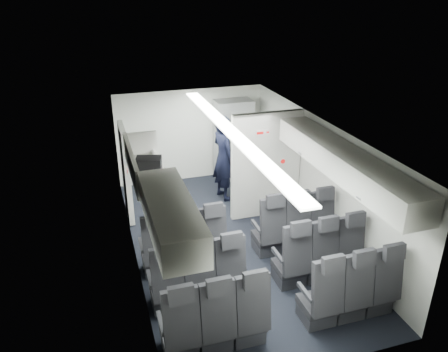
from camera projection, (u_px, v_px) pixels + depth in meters
cabin_shell at (231, 186)px, 7.50m from camera, size 3.41×6.01×2.16m
seat_row_front at (241, 238)px, 7.33m from camera, size 3.33×0.56×1.24m
seat_row_mid at (260, 269)px, 6.54m from camera, size 3.33×0.56×1.24m
seat_row_rear at (286, 308)px, 5.76m from camera, size 3.33×0.56×1.24m
overhead_bin_left_rear at (171, 215)px, 5.07m from camera, size 0.53×1.80×0.40m
overhead_bin_left_front_open at (146, 169)px, 6.64m from camera, size 0.64×1.70×0.72m
overhead_bin_right_rear at (377, 185)px, 5.84m from camera, size 0.53×1.80×0.40m
overhead_bin_right_front at (315, 143)px, 7.36m from camera, size 0.53×1.70×0.40m
bulkhead_partition at (266, 165)px, 8.48m from camera, size 1.40×0.15×2.13m
galley_unit at (233, 140)px, 10.20m from camera, size 0.85×0.52×1.90m
boarding_door at (126, 172)px, 8.47m from camera, size 0.12×1.27×1.86m
flight_attendant at (224, 158)px, 9.25m from camera, size 0.58×0.76×1.85m
carry_on_bag at (149, 165)px, 6.63m from camera, size 0.43×0.35×0.23m
papers at (233, 153)px, 9.21m from camera, size 0.22×0.03×0.15m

